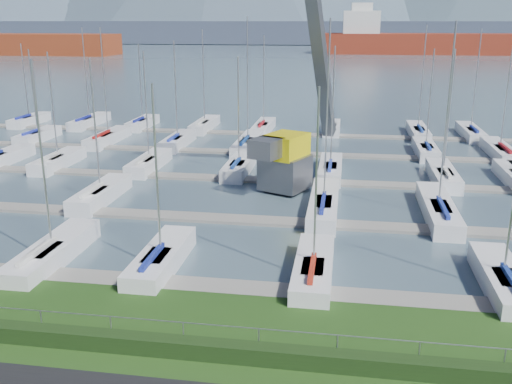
# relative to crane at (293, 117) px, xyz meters

# --- Properties ---
(water) EXTENTS (800.00, 540.00, 0.20)m
(water) POSITION_rel_crane_xyz_m (-0.93, 235.28, -5.73)
(water) COLOR #4A5F6C
(hedge) EXTENTS (80.00, 0.70, 0.70)m
(hedge) POSITION_rel_crane_xyz_m (-0.93, -25.12, -4.98)
(hedge) COLOR #1C3313
(hedge) RESTS_ON grass
(fence) EXTENTS (80.00, 0.04, 0.04)m
(fence) POSITION_rel_crane_xyz_m (-0.93, -24.72, -4.13)
(fence) COLOR gray
(fence) RESTS_ON grass
(foothill) EXTENTS (900.00, 80.00, 12.00)m
(foothill) POSITION_rel_crane_xyz_m (-0.93, 305.28, 0.67)
(foothill) COLOR #414A5F
(foothill) RESTS_ON water
(docks) EXTENTS (90.00, 41.60, 0.25)m
(docks) POSITION_rel_crane_xyz_m (-0.93, 1.28, -5.55)
(docks) COLOR slate
(docks) RESTS_ON water
(crane) EXTENTS (6.20, 13.48, 22.35)m
(crane) POSITION_rel_crane_xyz_m (0.00, 0.00, 0.00)
(crane) COLOR #5A5B61
(crane) RESTS_ON water
(cargo_ship_mid) EXTENTS (108.63, 20.13, 21.50)m
(cargo_ship_mid) POSITION_rel_crane_xyz_m (41.89, 195.22, -1.86)
(cargo_ship_mid) COLOR maroon
(cargo_ship_mid) RESTS_ON water
(sailboat_fleet) EXTENTS (75.98, 49.86, 13.81)m
(sailboat_fleet) POSITION_rel_crane_xyz_m (-2.70, 3.31, 0.10)
(sailboat_fleet) COLOR #203DA3
(sailboat_fleet) RESTS_ON water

